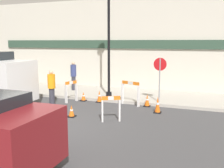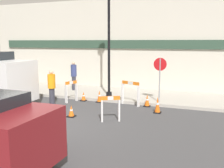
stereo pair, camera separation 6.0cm
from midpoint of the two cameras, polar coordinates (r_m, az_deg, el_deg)
The scene contains 15 objects.
ground_plane at distance 9.46m, azimuth -15.77°, elevation -9.34°, with size 60.00×60.00×0.00m, color #424244.
sidewalk_slab at distance 14.69m, azimuth -1.43°, elevation -2.12°, with size 18.00×3.34×0.14m.
storefront_facade at distance 16.04m, azimuth 0.89°, elevation 8.48°, with size 18.00×0.22×5.50m.
streetlamp_post at distance 13.36m, azimuth -0.84°, elevation 12.37°, with size 0.44×0.44×5.56m.
stop_sign at distance 12.35m, azimuth 10.24°, elevation 2.48°, with size 0.60×0.06×2.08m.
barricade_0 at distance 12.26m, azimuth 3.89°, elevation -1.78°, with size 0.97×0.47×1.13m.
barricade_1 at distance 13.05m, azimuth -9.00°, elevation -1.52°, with size 0.37×0.72×1.05m.
barricade_2 at distance 9.77m, azimuth -0.42°, elevation -5.28°, with size 0.68×0.45×0.97m.
traffic_cone_0 at distance 12.18m, azimuth 7.52°, elevation -3.60°, with size 0.30×0.30×0.56m.
traffic_cone_1 at distance 12.91m, azimuth -2.91°, elevation -2.73°, with size 0.30×0.30×0.59m.
traffic_cone_2 at distance 13.29m, azimuth -6.37°, elevation -2.75°, with size 0.30×0.30×0.45m.
traffic_cone_3 at distance 10.56m, azimuth -8.97°, elevation -5.89°, with size 0.30×0.30×0.47m.
traffic_cone_4 at distance 11.14m, azimuth 9.76°, elevation -4.53°, with size 0.30×0.30×0.69m.
person_worker at distance 12.60m, azimuth -13.15°, elevation -0.50°, with size 0.41×0.41×1.65m.
person_pedestrian at distance 15.46m, azimuth -8.50°, elevation 1.99°, with size 0.39×0.39×1.68m.
Camera 1 is at (5.38, -7.19, 2.95)m, focal length 42.00 mm.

